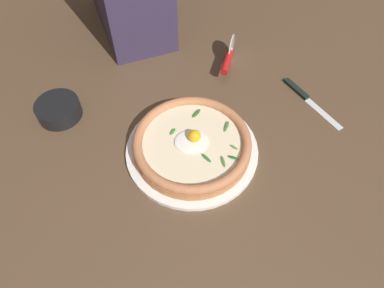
{
  "coord_description": "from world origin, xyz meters",
  "views": [
    {
      "loc": [
        -0.07,
        -0.53,
        0.74
      ],
      "look_at": [
        -0.01,
        -0.02,
        0.03
      ],
      "focal_mm": 33.63,
      "sensor_mm": 36.0,
      "label": 1
    }
  ],
  "objects_px": {
    "pizza": "(192,144)",
    "pizza_cutter": "(228,57)",
    "table_knife": "(304,96)",
    "side_bowl": "(59,110)"
  },
  "relations": [
    {
      "from": "side_bowl",
      "to": "pizza_cutter",
      "type": "xyz_separation_m",
      "value": [
        0.48,
        0.13,
        0.02
      ]
    },
    {
      "from": "pizza",
      "to": "pizza_cutter",
      "type": "bearing_deg",
      "value": 63.78
    },
    {
      "from": "pizza",
      "to": "pizza_cutter",
      "type": "relative_size",
      "value": 2.01
    },
    {
      "from": "pizza_cutter",
      "to": "table_knife",
      "type": "height_order",
      "value": "pizza_cutter"
    },
    {
      "from": "side_bowl",
      "to": "table_knife",
      "type": "relative_size",
      "value": 0.58
    },
    {
      "from": "pizza",
      "to": "table_knife",
      "type": "xyz_separation_m",
      "value": [
        0.33,
        0.15,
        -0.03
      ]
    },
    {
      "from": "pizza_cutter",
      "to": "table_knife",
      "type": "xyz_separation_m",
      "value": [
        0.19,
        -0.14,
        -0.04
      ]
    },
    {
      "from": "table_knife",
      "to": "pizza_cutter",
      "type": "bearing_deg",
      "value": 143.64
    },
    {
      "from": "side_bowl",
      "to": "table_knife",
      "type": "xyz_separation_m",
      "value": [
        0.67,
        -0.01,
        -0.02
      ]
    },
    {
      "from": "table_knife",
      "to": "pizza",
      "type": "bearing_deg",
      "value": -156.08
    }
  ]
}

